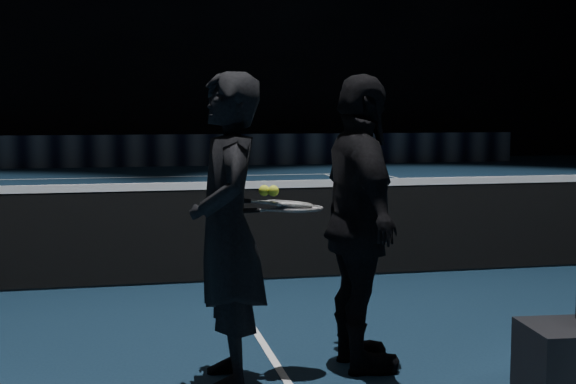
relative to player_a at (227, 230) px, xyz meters
name	(u,v)px	position (x,y,z in m)	size (l,w,h in m)	color
floor	(224,282)	(0.34, 2.79, -0.92)	(36.00, 36.00, 0.00)	black
court_lines	(224,281)	(0.34, 2.79, -0.92)	(10.98, 23.78, 0.01)	white
net_mesh	(223,235)	(0.34, 2.79, -0.47)	(12.80, 0.02, 0.86)	black
net_tape	(223,185)	(0.34, 2.79, -0.01)	(12.80, 0.03, 0.07)	white
sponsor_backdrop	(151,151)	(0.34, 18.29, -0.47)	(22.00, 0.15, 0.90)	black
player_a	(227,230)	(0.00, 0.00, 0.00)	(0.67, 0.44, 1.84)	black
player_b	(361,223)	(0.84, 0.09, 0.00)	(1.08, 0.45, 1.84)	black
racket_lower	(300,208)	(0.45, 0.05, 0.11)	(0.68, 0.22, 0.03)	black
racket_upper	(290,204)	(0.39, 0.08, 0.14)	(0.68, 0.22, 0.03)	black
tennis_balls	(268,188)	(0.25, 0.03, 0.24)	(0.12, 0.10, 0.12)	yellow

